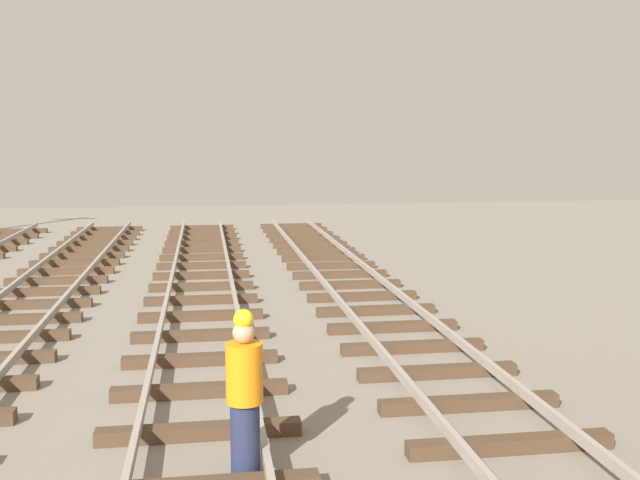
# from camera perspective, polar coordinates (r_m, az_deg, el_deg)

# --- Properties ---
(track_worker_foreground) EXTENTS (0.40, 0.40, 1.87)m
(track_worker_foreground) POSITION_cam_1_polar(r_m,az_deg,el_deg) (8.25, -5.75, -11.63)
(track_worker_foreground) COLOR #262D4C
(track_worker_foreground) RESTS_ON ground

